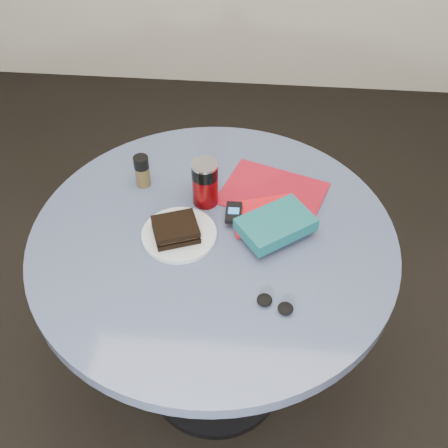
# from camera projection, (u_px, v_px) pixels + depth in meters

# --- Properties ---
(ground) EXTENTS (4.00, 4.00, 0.00)m
(ground) POSITION_uv_depth(u_px,v_px,m) (216.00, 376.00, 2.06)
(ground) COLOR black
(ground) RESTS_ON ground
(table) EXTENTS (1.00, 1.00, 0.75)m
(table) POSITION_uv_depth(u_px,v_px,m) (214.00, 274.00, 1.64)
(table) COLOR black
(table) RESTS_ON ground
(plate) EXTENTS (0.26, 0.26, 0.01)m
(plate) POSITION_uv_depth(u_px,v_px,m) (179.00, 235.00, 1.52)
(plate) COLOR silver
(plate) RESTS_ON table
(sandwich) EXTENTS (0.14, 0.13, 0.04)m
(sandwich) POSITION_uv_depth(u_px,v_px,m) (176.00, 230.00, 1.49)
(sandwich) COLOR black
(sandwich) RESTS_ON plate
(soda_can) EXTENTS (0.09, 0.09, 0.14)m
(soda_can) POSITION_uv_depth(u_px,v_px,m) (205.00, 183.00, 1.57)
(soda_can) COLOR #5D0406
(soda_can) RESTS_ON table
(pepper_grinder) EXTENTS (0.05, 0.05, 0.10)m
(pepper_grinder) POSITION_uv_depth(u_px,v_px,m) (142.00, 171.00, 1.63)
(pepper_grinder) COLOR #4C4020
(pepper_grinder) RESTS_ON table
(magazine) EXTENTS (0.34, 0.30, 0.01)m
(magazine) POSITION_uv_depth(u_px,v_px,m) (273.00, 193.00, 1.64)
(magazine) COLOR maroon
(magazine) RESTS_ON table
(red_book) EXTENTS (0.22, 0.18, 0.02)m
(red_book) POSITION_uv_depth(u_px,v_px,m) (265.00, 215.00, 1.56)
(red_book) COLOR red
(red_book) RESTS_ON magazine
(novel) EXTENTS (0.23, 0.21, 0.04)m
(novel) POSITION_uv_depth(u_px,v_px,m) (276.00, 225.00, 1.50)
(novel) COLOR #125359
(novel) RESTS_ON red_book
(mp3_player) EXTENTS (0.04, 0.08, 0.01)m
(mp3_player) POSITION_uv_depth(u_px,v_px,m) (234.00, 213.00, 1.54)
(mp3_player) COLOR black
(mp3_player) RESTS_ON red_book
(headphones) EXTENTS (0.10, 0.07, 0.02)m
(headphones) POSITION_uv_depth(u_px,v_px,m) (275.00, 304.00, 1.35)
(headphones) COLOR black
(headphones) RESTS_ON table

